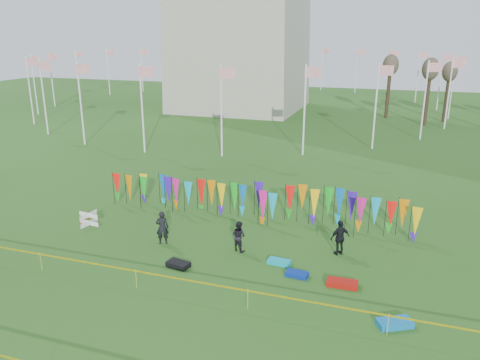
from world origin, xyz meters
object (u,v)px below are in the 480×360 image
(person_right, at_px, (340,238))
(kite_bag_red, at_px, (342,283))
(box_kite, at_px, (89,219))
(kite_bag_blue, at_px, (297,274))
(kite_bag_turquoise, at_px, (279,262))
(kite_bag_teal, at_px, (395,323))
(person_mid, at_px, (239,236))
(kite_bag_black, at_px, (178,264))
(person_left, at_px, (162,228))

(person_right, bearing_deg, kite_bag_red, 60.68)
(box_kite, relative_size, person_right, 0.43)
(person_right, bearing_deg, kite_bag_blue, 22.71)
(kite_bag_turquoise, distance_m, kite_bag_teal, 6.32)
(person_right, relative_size, kite_bag_turquoise, 1.69)
(kite_bag_blue, bearing_deg, kite_bag_turquoise, 139.78)
(box_kite, distance_m, person_mid, 9.17)
(box_kite, height_order, person_mid, person_mid)
(kite_bag_black, distance_m, kite_bag_teal, 9.87)
(person_right, xyz_separation_m, kite_bag_turquoise, (-2.57, -1.95, -0.79))
(kite_bag_teal, bearing_deg, kite_bag_red, 133.38)
(person_mid, height_order, kite_bag_red, person_mid)
(person_mid, bearing_deg, person_right, -145.69)
(box_kite, height_order, kite_bag_blue, box_kite)
(person_left, distance_m, person_mid, 4.05)
(kite_bag_red, xyz_separation_m, kite_bag_black, (-7.52, -0.69, 0.00))
(person_mid, height_order, kite_bag_turquoise, person_mid)
(kite_bag_red, distance_m, kite_bag_black, 7.55)
(kite_bag_red, relative_size, kite_bag_teal, 1.02)
(box_kite, relative_size, kite_bag_black, 0.72)
(kite_bag_turquoise, relative_size, kite_bag_red, 0.80)
(kite_bag_blue, relative_size, kite_bag_teal, 0.77)
(box_kite, height_order, person_left, person_left)
(kite_bag_teal, bearing_deg, kite_bag_blue, 149.11)
(box_kite, relative_size, kite_bag_red, 0.58)
(kite_bag_black, relative_size, kite_bag_teal, 0.82)
(person_mid, xyz_separation_m, kite_bag_black, (-2.13, -2.56, -0.67))
(person_right, relative_size, kite_bag_red, 1.36)
(kite_bag_blue, bearing_deg, person_left, 170.94)
(person_left, bearing_deg, box_kite, -33.16)
(box_kite, bearing_deg, kite_bag_turquoise, -5.55)
(person_left, xyz_separation_m, kite_bag_black, (1.89, -2.07, -0.77))
(kite_bag_blue, distance_m, kite_bag_teal, 4.96)
(kite_bag_blue, bearing_deg, person_right, 61.75)
(person_right, height_order, kite_bag_black, person_right)
(person_right, bearing_deg, kite_bag_black, -10.98)
(person_left, bearing_deg, person_mid, 162.98)
(kite_bag_black, bearing_deg, person_right, 28.06)
(person_left, distance_m, kite_bag_teal, 12.23)
(person_right, height_order, kite_bag_turquoise, person_right)
(person_right, relative_size, kite_bag_teal, 1.39)
(person_left, height_order, kite_bag_black, person_left)
(kite_bag_black, bearing_deg, person_left, 132.37)
(kite_bag_turquoise, height_order, kite_bag_red, kite_bag_red)
(person_mid, xyz_separation_m, kite_bag_red, (5.39, -1.87, -0.67))
(person_mid, xyz_separation_m, kite_bag_blue, (3.35, -1.67, -0.68))
(kite_bag_red, distance_m, kite_bag_teal, 3.22)
(kite_bag_blue, bearing_deg, kite_bag_black, -170.71)
(person_left, relative_size, kite_bag_red, 1.35)
(person_left, bearing_deg, kite_bag_red, 147.65)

